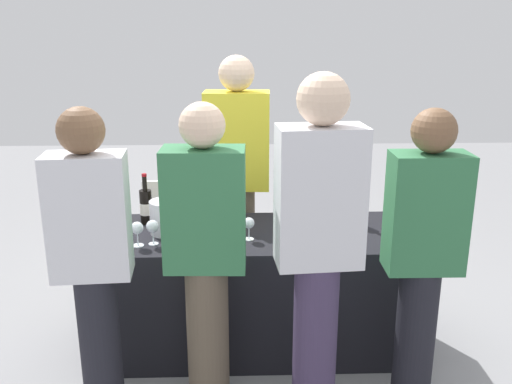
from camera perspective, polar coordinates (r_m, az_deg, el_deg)
ground_plane at (r=3.66m, az=0.00°, el=-15.02°), size 12.00×12.00×0.00m
tasting_table at (r=3.48m, az=0.00°, el=-9.83°), size 1.86×0.71×0.74m
wine_bottle_0 at (r=3.51m, az=-11.15°, el=-1.41°), size 0.07×0.07×0.32m
wine_bottle_1 at (r=3.47m, az=-9.11°, el=-1.38°), size 0.08×0.08×0.33m
wine_bottle_2 at (r=3.42m, az=-7.00°, el=-1.77°), size 0.07×0.07×0.30m
wine_bottle_3 at (r=3.44m, az=-4.60°, el=-1.42°), size 0.07×0.07×0.32m
wine_bottle_4 at (r=3.42m, az=-2.50°, el=-1.55°), size 0.08×0.08×0.31m
wine_bottle_5 at (r=3.48m, az=6.05°, el=-1.28°), size 0.07×0.07×0.32m
wine_bottle_6 at (r=3.51m, az=9.67°, el=-1.45°), size 0.08×0.08×0.29m
wine_glass_0 at (r=3.17m, az=-12.03°, el=-3.72°), size 0.07×0.07×0.14m
wine_glass_1 at (r=3.17m, az=-10.50°, el=-3.55°), size 0.07×0.07×0.14m
wine_glass_2 at (r=3.25m, az=-5.80°, el=-3.08°), size 0.07×0.07×0.13m
wine_glass_3 at (r=3.24m, az=-3.99°, el=-3.04°), size 0.06×0.06×0.13m
wine_glass_4 at (r=3.19m, az=-0.73°, el=-3.28°), size 0.06×0.06×0.13m
wine_glass_5 at (r=3.27m, az=5.65°, el=-2.76°), size 0.07×0.07×0.14m
ice_bucket at (r=3.33m, az=-9.08°, el=-2.53°), size 0.20×0.20×0.20m
server_pouring at (r=3.79m, az=-1.90°, el=1.68°), size 0.44×0.26×1.74m
guest_0 at (r=2.76m, az=-16.32°, el=-6.55°), size 0.38×0.22×1.59m
guest_1 at (r=2.74m, az=-5.16°, el=-6.15°), size 0.40×0.23×1.60m
guest_2 at (r=2.61m, az=6.36°, el=-5.32°), size 0.41×0.25×1.74m
guest_3 at (r=2.85m, az=16.62°, el=-6.07°), size 0.37×0.21×1.57m
menu_board at (r=4.35m, az=-7.45°, el=-3.95°), size 0.59×0.05×0.80m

